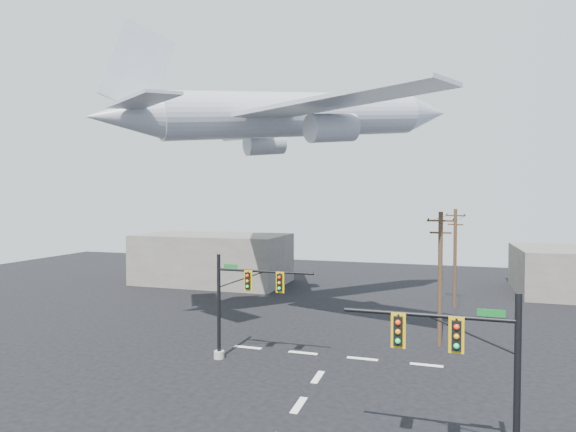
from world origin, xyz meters
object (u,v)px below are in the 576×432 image
(signal_mast_far, at_px, (238,304))
(airliner, at_px, (298,116))
(utility_pole_a, at_px, (440,276))
(utility_pole_b, at_px, (455,256))
(signal_mast_near, at_px, (477,380))

(signal_mast_far, distance_m, airliner, 17.43)
(utility_pole_a, relative_size, airliner, 0.34)
(utility_pole_b, bearing_deg, airliner, -119.58)
(signal_mast_far, xyz_separation_m, airliner, (0.84, 10.76, 13.69))
(signal_mast_near, bearing_deg, signal_mast_far, 144.70)
(signal_mast_far, bearing_deg, utility_pole_b, 55.66)
(signal_mast_far, relative_size, airliner, 0.24)
(signal_mast_far, distance_m, utility_pole_a, 14.28)
(signal_mast_near, distance_m, signal_mast_far, 16.60)
(utility_pole_a, bearing_deg, signal_mast_far, -142.35)
(signal_mast_far, relative_size, utility_pole_b, 0.72)
(utility_pole_b, bearing_deg, utility_pole_a, -71.68)
(signal_mast_far, distance_m, utility_pole_b, 24.38)
(signal_mast_near, xyz_separation_m, airliner, (-12.71, 20.35, 13.59))
(signal_mast_far, bearing_deg, airliner, 85.54)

